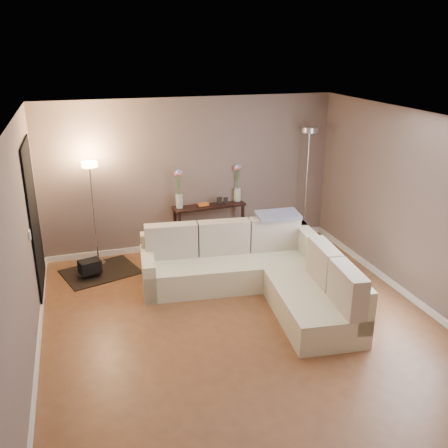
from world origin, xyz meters
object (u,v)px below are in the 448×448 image
object	(u,v)px
console_table	(205,224)
floor_lamp_lit	(92,194)
sectional_sofa	(258,271)
floor_lamp_unlit	(308,162)

from	to	relation	value
console_table	floor_lamp_lit	size ratio (longest dim) A/B	0.75
sectional_sofa	console_table	xyz separation A→B (m)	(-0.30, 1.88, 0.10)
console_table	floor_lamp_unlit	xyz separation A→B (m)	(1.84, -0.14, 1.02)
floor_lamp_lit	floor_lamp_unlit	xyz separation A→B (m)	(3.70, 0.05, 0.25)
sectional_sofa	floor_lamp_unlit	bearing A→B (deg)	48.50
sectional_sofa	floor_lamp_unlit	size ratio (longest dim) A/B	1.33
console_table	floor_lamp_lit	world-z (taller)	floor_lamp_lit
console_table	floor_lamp_lit	distance (m)	2.02
floor_lamp_lit	floor_lamp_unlit	bearing A→B (deg)	0.84
floor_lamp_unlit	console_table	bearing A→B (deg)	175.63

